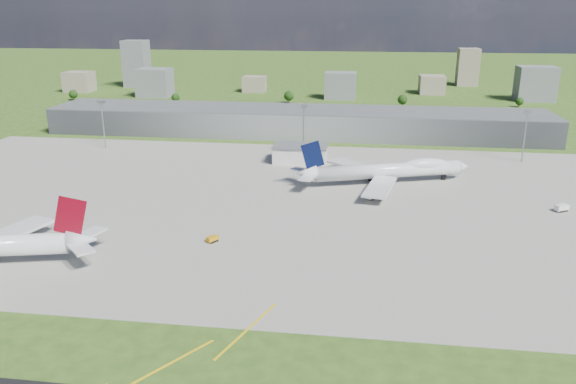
# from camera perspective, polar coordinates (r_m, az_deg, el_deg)

# --- Properties ---
(ground) EXTENTS (1400.00, 1400.00, 0.00)m
(ground) POSITION_cam_1_polar(r_m,az_deg,el_deg) (331.17, 0.52, 5.37)
(ground) COLOR #2E4F18
(ground) RESTS_ON ground
(apron) EXTENTS (360.00, 190.00, 0.08)m
(apron) POSITION_cam_1_polar(r_m,az_deg,el_deg) (224.93, -0.49, -0.90)
(apron) COLOR gray
(apron) RESTS_ON ground
(terminal) EXTENTS (300.00, 42.00, 15.00)m
(terminal) POSITION_cam_1_polar(r_m,az_deg,el_deg) (344.18, 0.84, 7.14)
(terminal) COLOR gray
(terminal) RESTS_ON ground
(ops_building) EXTENTS (26.00, 16.00, 8.00)m
(ops_building) POSITION_cam_1_polar(r_m,az_deg,el_deg) (280.82, 1.26, 3.85)
(ops_building) COLOR silver
(ops_building) RESTS_ON ground
(mast_west) EXTENTS (3.50, 2.00, 25.90)m
(mast_west) POSITION_cam_1_polar(r_m,az_deg,el_deg) (322.95, -18.34, 7.32)
(mast_west) COLOR gray
(mast_west) RESTS_ON ground
(mast_center) EXTENTS (3.50, 2.00, 25.90)m
(mast_center) POSITION_cam_1_polar(r_m,az_deg,el_deg) (292.35, 1.62, 7.18)
(mast_center) COLOR gray
(mast_center) RESTS_ON ground
(mast_east) EXTENTS (3.50, 2.00, 25.90)m
(mast_east) POSITION_cam_1_polar(r_m,az_deg,el_deg) (301.40, 23.02, 6.07)
(mast_east) COLOR gray
(mast_east) RESTS_ON ground
(airliner_blue_quad) EXTENTS (76.91, 58.89, 20.67)m
(airliner_blue_quad) POSITION_cam_1_polar(r_m,az_deg,el_deg) (249.84, 10.15, 2.15)
(airliner_blue_quad) COLOR silver
(airliner_blue_quad) RESTS_ON ground
(tug_yellow) EXTENTS (4.06, 4.44, 1.90)m
(tug_yellow) POSITION_cam_1_polar(r_m,az_deg,el_deg) (187.43, -7.69, -4.79)
(tug_yellow) COLOR orange
(tug_yellow) RESTS_ON ground
(van_white_near) EXTENTS (4.30, 6.15, 2.83)m
(van_white_near) POSITION_cam_1_polar(r_m,az_deg,el_deg) (229.52, 8.45, -0.34)
(van_white_near) COLOR white
(van_white_near) RESTS_ON ground
(van_white_far) EXTENTS (5.67, 4.57, 2.64)m
(van_white_far) POSITION_cam_1_polar(r_m,az_deg,el_deg) (236.88, 26.04, -1.49)
(van_white_far) COLOR white
(van_white_far) RESTS_ON ground
(bldg_far_w) EXTENTS (24.00, 20.00, 18.00)m
(bldg_far_w) POSITION_cam_1_polar(r_m,az_deg,el_deg) (559.00, -20.45, 10.46)
(bldg_far_w) COLOR gray
(bldg_far_w) RESTS_ON ground
(bldg_w) EXTENTS (28.00, 22.00, 24.00)m
(bldg_w) POSITION_cam_1_polar(r_m,az_deg,el_deg) (507.54, -13.39, 10.77)
(bldg_w) COLOR slate
(bldg_w) RESTS_ON ground
(bldg_cw) EXTENTS (20.00, 18.00, 14.00)m
(bldg_cw) POSITION_cam_1_polar(r_m,az_deg,el_deg) (524.38, -3.43, 10.89)
(bldg_cw) COLOR gray
(bldg_cw) RESTS_ON ground
(bldg_c) EXTENTS (26.00, 20.00, 22.00)m
(bldg_c) POSITION_cam_1_polar(r_m,az_deg,el_deg) (484.81, 5.35, 10.72)
(bldg_c) COLOR slate
(bldg_c) RESTS_ON ground
(bldg_ce) EXTENTS (22.00, 24.00, 16.00)m
(bldg_ce) POSITION_cam_1_polar(r_m,az_deg,el_deg) (527.79, 14.40, 10.52)
(bldg_ce) COLOR gray
(bldg_ce) RESTS_ON ground
(bldg_e) EXTENTS (30.00, 22.00, 28.00)m
(bldg_e) POSITION_cam_1_polar(r_m,az_deg,el_deg) (513.23, 23.84, 10.03)
(bldg_e) COLOR slate
(bldg_e) RESTS_ON ground
(bldg_tall_w) EXTENTS (22.00, 20.00, 44.00)m
(bldg_tall_w) POSITION_cam_1_polar(r_m,az_deg,el_deg) (576.66, -15.14, 12.48)
(bldg_tall_w) COLOR slate
(bldg_tall_w) RESTS_ON ground
(bldg_tall_e) EXTENTS (20.00, 18.00, 36.00)m
(bldg_tall_e) POSITION_cam_1_polar(r_m,az_deg,el_deg) (591.39, 17.80, 11.98)
(bldg_tall_e) COLOR gray
(bldg_tall_e) RESTS_ON ground
(tree_far_w) EXTENTS (7.20, 7.20, 8.80)m
(tree_far_w) POSITION_cam_1_polar(r_m,az_deg,el_deg) (506.39, -20.98, 9.27)
(tree_far_w) COLOR #382314
(tree_far_w) RESTS_ON ground
(tree_w) EXTENTS (6.75, 6.75, 8.25)m
(tree_w) POSITION_cam_1_polar(r_m,az_deg,el_deg) (465.72, -11.36, 9.38)
(tree_w) COLOR #382314
(tree_w) RESTS_ON ground
(tree_c) EXTENTS (8.10, 8.10, 9.90)m
(tree_c) POSITION_cam_1_polar(r_m,az_deg,el_deg) (459.40, 0.09, 9.74)
(tree_c) COLOR #382314
(tree_c) RESTS_ON ground
(tree_e) EXTENTS (7.65, 7.65, 9.35)m
(tree_e) POSITION_cam_1_polar(r_m,az_deg,el_deg) (451.45, 11.55, 9.18)
(tree_e) COLOR #382314
(tree_e) RESTS_ON ground
(tree_far_e) EXTENTS (6.30, 6.30, 7.70)m
(tree_far_e) POSITION_cam_1_polar(r_m,az_deg,el_deg) (475.76, 22.46, 8.51)
(tree_far_e) COLOR #382314
(tree_far_e) RESTS_ON ground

